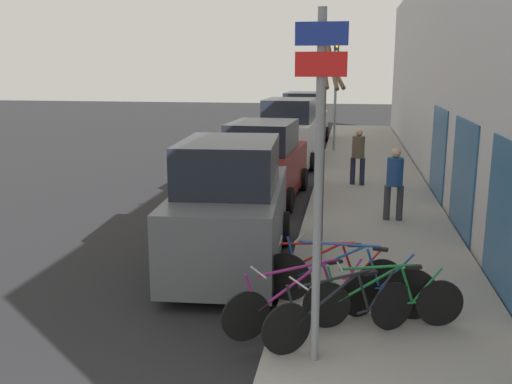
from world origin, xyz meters
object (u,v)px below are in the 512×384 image
(pedestrian_far, at_px, (358,153))
(parked_car_0, at_px, (230,210))
(street_tree, at_px, (321,156))
(traffic_light, at_px, (336,78))
(bicycle_2, at_px, (383,300))
(bicycle_4, at_px, (325,274))
(parked_car_1, at_px, (263,164))
(bicycle_0, at_px, (342,313))
(bicycle_3, at_px, (347,281))
(signpost, at_px, (319,177))
(pedestrian_near, at_px, (395,179))
(bicycle_1, at_px, (306,300))
(parked_car_2, at_px, (290,134))
(parked_car_3, at_px, (304,121))

(pedestrian_far, bearing_deg, parked_car_0, -92.97)
(street_tree, distance_m, traffic_light, 13.59)
(bicycle_2, xyz_separation_m, pedestrian_far, (-0.24, 9.20, 0.56))
(bicycle_4, bearing_deg, parked_car_1, 13.62)
(bicycle_0, height_order, pedestrian_far, pedestrian_far)
(bicycle_3, distance_m, traffic_light, 15.61)
(bicycle_0, relative_size, parked_car_0, 0.42)
(pedestrian_far, bearing_deg, street_tree, -80.65)
(bicycle_4, bearing_deg, bicycle_3, -137.55)
(signpost, height_order, parked_car_1, signpost)
(street_tree, bearing_deg, pedestrian_near, 64.91)
(bicycle_1, distance_m, street_tree, 2.93)
(signpost, bearing_deg, parked_car_1, 102.42)
(parked_car_1, height_order, parked_car_2, parked_car_2)
(bicycle_0, distance_m, bicycle_1, 0.55)
(bicycle_3, distance_m, parked_car_3, 18.26)
(bicycle_3, bearing_deg, bicycle_2, -123.93)
(parked_car_2, bearing_deg, bicycle_1, -81.27)
(bicycle_3, height_order, parked_car_1, parked_car_1)
(parked_car_3, relative_size, pedestrian_near, 2.73)
(bicycle_1, relative_size, parked_car_2, 0.42)
(parked_car_0, xyz_separation_m, pedestrian_far, (2.27, 6.87, 0.04))
(bicycle_4, xyz_separation_m, parked_car_0, (-1.72, 1.53, 0.51))
(pedestrian_far, relative_size, street_tree, 0.40)
(bicycle_4, xyz_separation_m, traffic_light, (-0.31, 15.08, 2.50))
(bicycle_0, height_order, bicycle_2, bicycle_0)
(signpost, height_order, pedestrian_far, signpost)
(bicycle_3, height_order, bicycle_4, bicycle_3)
(bicycle_2, xyz_separation_m, parked_car_0, (-2.51, 2.33, 0.52))
(parked_car_2, height_order, pedestrian_near, parked_car_2)
(parked_car_3, bearing_deg, street_tree, -81.90)
(bicycle_2, relative_size, parked_car_0, 0.48)
(pedestrian_near, relative_size, pedestrian_far, 0.99)
(parked_car_1, bearing_deg, bicycle_0, -71.87)
(bicycle_1, height_order, street_tree, street_tree)
(bicycle_2, height_order, bicycle_4, bicycle_4)
(bicycle_0, bearing_deg, bicycle_1, 23.22)
(bicycle_0, relative_size, parked_car_2, 0.39)
(bicycle_0, height_order, bicycle_1, bicycle_1)
(bicycle_4, distance_m, parked_car_3, 17.91)
(parked_car_0, relative_size, parked_car_2, 0.92)
(parked_car_0, xyz_separation_m, pedestrian_near, (3.01, 3.11, 0.03))
(bicycle_3, xyz_separation_m, parked_car_3, (-2.05, 18.13, 0.49))
(bicycle_4, height_order, traffic_light, traffic_light)
(pedestrian_far, xyz_separation_m, street_tree, (-0.72, -6.88, 0.95))
(signpost, relative_size, parked_car_2, 0.83)
(signpost, distance_m, bicycle_2, 2.22)
(bicycle_0, bearing_deg, parked_car_0, 0.89)
(parked_car_0, bearing_deg, pedestrian_far, 68.00)
(signpost, bearing_deg, street_tree, 92.25)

